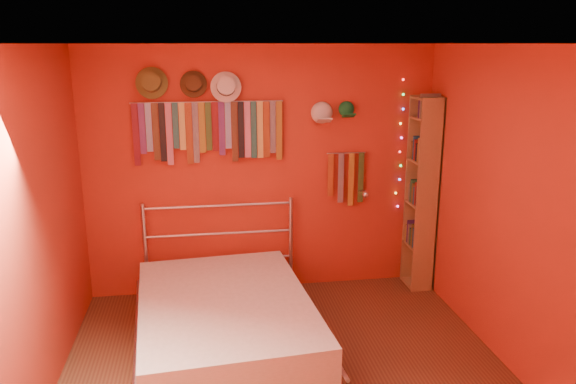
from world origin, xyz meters
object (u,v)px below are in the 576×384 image
tie_rack (209,129)px  bed (225,320)px  bookshelf (425,193)px  reading_lamp (364,194)px

tie_rack → bed: 1.83m
bookshelf → bed: bearing=-156.5°
tie_rack → bed: tie_rack is taller
reading_lamp → bed: bearing=-147.7°
reading_lamp → bookshelf: bearing=-0.9°
tie_rack → reading_lamp: bearing=-5.4°
reading_lamp → bed: reading_lamp is taller
reading_lamp → bookshelf: (0.64, -0.01, -0.01)m
tie_rack → bookshelf: bookshelf is taller
bed → bookshelf: bearing=18.9°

